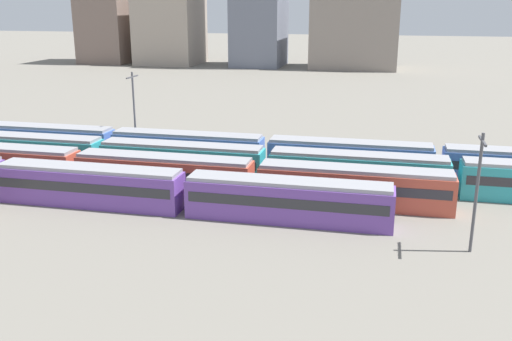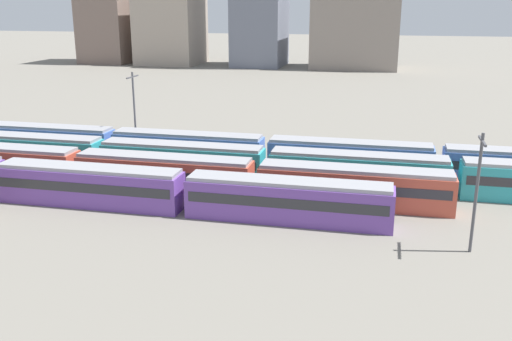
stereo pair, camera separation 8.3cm
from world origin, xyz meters
name	(u,v)px [view 1 (the left image)]	position (x,y,z in m)	size (l,w,h in m)	color
ground_plane	(63,176)	(0.00, 7.80, 0.00)	(600.00, 600.00, 0.00)	slate
train_track_0	(90,185)	(7.68, 0.00, 1.90)	(55.80, 3.06, 3.75)	#6B429E
train_track_1	(164,173)	(13.05, 5.20, 1.90)	(55.80, 3.06, 3.75)	#BC4C38
train_track_2	(455,177)	(41.42, 10.40, 1.90)	(112.50, 3.06, 3.75)	teal
train_track_3	(438,162)	(40.21, 15.60, 1.90)	(112.50, 3.06, 3.75)	#4C70BC
catenary_pole_0	(477,187)	(41.30, -3.29, 5.20)	(0.24, 3.20, 9.32)	#4C4C51
catenary_pole_1	(134,109)	(3.96, 18.66, 5.68)	(0.24, 3.20, 10.26)	#4C4C51
distant_building_0	(108,14)	(-52.54, 124.93, 15.12)	(14.91, 17.96, 30.25)	#7A665B
distant_building_1	(170,28)	(-31.94, 124.93, 10.79)	(18.01, 19.21, 21.58)	#A89989
distant_building_3	(355,28)	(24.65, 124.93, 11.42)	(24.43, 18.90, 22.83)	gray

